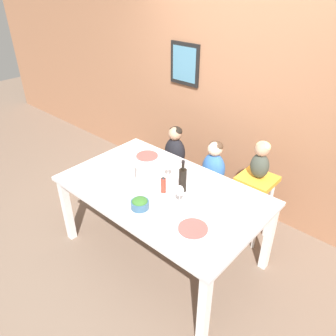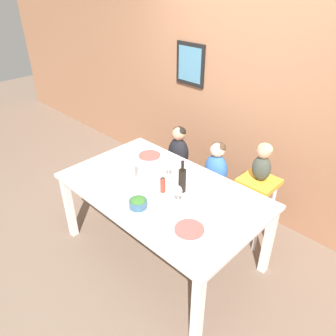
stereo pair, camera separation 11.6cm
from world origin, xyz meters
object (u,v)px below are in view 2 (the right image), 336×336
wine_bottle (182,180)px  paper_towel_roll (129,169)px  salad_bowl_large (138,203)px  dinner_plate_back_right (236,205)px  wine_glass_far (169,166)px  dinner_plate_front_right (189,229)px  person_baby_right (263,161)px  chair_far_center (214,190)px  person_child_center (216,165)px  dinner_plate_back_left (150,155)px  chair_right_highchair (257,194)px  chair_far_left (178,171)px  person_child_left (179,148)px  dinner_plate_front_left (100,177)px  wine_glass_near (178,192)px

wine_bottle → paper_towel_roll: wine_bottle is taller
salad_bowl_large → dinner_plate_back_right: size_ratio=0.67×
paper_towel_roll → dinner_plate_back_right: paper_towel_roll is taller
wine_glass_far → dinner_plate_front_right: size_ratio=0.83×
person_baby_right → wine_glass_far: size_ratio=1.98×
chair_far_center → person_baby_right: bearing=0.2°
person_child_center → dinner_plate_front_right: (0.50, -1.00, 0.07)m
dinner_plate_back_left → person_baby_right: bearing=22.7°
chair_right_highchair → dinner_plate_front_right: size_ratio=3.25×
dinner_plate_front_right → salad_bowl_large: bearing=-169.9°
chair_far_left → dinner_plate_back_left: (-0.01, -0.44, 0.39)m
chair_far_left → person_child_left: 0.31m
paper_towel_roll → dinner_plate_front_left: bearing=-147.0°
dinner_plate_back_right → dinner_plate_front_left: bearing=-155.1°
chair_right_highchair → chair_far_center: bearing=-180.0°
chair_right_highchair → chair_far_left: bearing=-180.0°
wine_glass_far → dinner_plate_back_left: size_ratio=0.83×
chair_far_center → dinner_plate_front_left: size_ratio=1.98×
paper_towel_roll → person_baby_right: bearing=46.8°
chair_far_left → wine_bottle: bearing=-45.4°
chair_far_center → paper_towel_roll: size_ratio=1.77×
chair_right_highchair → person_child_left: (-1.04, 0.00, 0.12)m
person_baby_right → dinner_plate_front_right: size_ratio=1.64×
wine_glass_far → wine_bottle: bearing=-15.6°
person_baby_right → paper_towel_roll: (-0.83, -0.89, -0.05)m
dinner_plate_front_left → dinner_plate_back_right: bearing=24.9°
chair_right_highchair → wine_glass_far: bearing=-135.0°
paper_towel_roll → person_child_left: bearing=103.0°
person_child_left → salad_bowl_large: size_ratio=3.25×
chair_right_highchair → wine_glass_far: (-0.60, -0.60, 0.33)m
dinner_plate_front_left → person_child_center: bearing=61.1°
person_baby_right → salad_bowl_large: (-0.48, -1.09, -0.14)m
chair_right_highchair → wine_glass_near: size_ratio=3.91×
dinner_plate_back_left → dinner_plate_back_right: size_ratio=1.00×
chair_far_left → paper_towel_roll: 1.04m
person_child_left → person_baby_right: bearing=0.0°
chair_right_highchair → dinner_plate_front_left: bearing=-135.9°
chair_right_highchair → dinner_plate_front_right: 1.02m
paper_towel_roll → wine_glass_far: 0.36m
chair_far_left → wine_glass_near: (0.77, -0.84, 0.52)m
person_baby_right → dinner_plate_back_left: person_baby_right is taller
chair_far_left → salad_bowl_large: salad_bowl_large is taller
chair_right_highchair → wine_glass_far: size_ratio=3.91×
chair_far_left → wine_glass_far: 0.91m
wine_glass_near → chair_far_center: bearing=105.5°
wine_bottle → dinner_plate_front_right: 0.52m
paper_towel_roll → wine_glass_near: paper_towel_roll is taller
wine_bottle → wine_glass_near: bearing=-57.2°
person_child_left → dinner_plate_front_left: size_ratio=2.17×
dinner_plate_front_left → chair_far_center: bearing=61.1°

